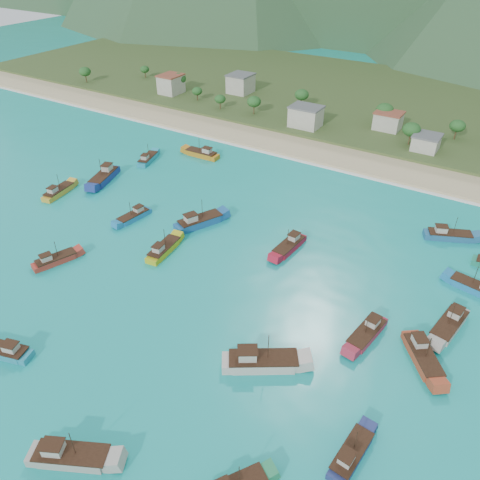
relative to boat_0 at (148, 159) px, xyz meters
The scene contains 24 objects.
ground 70.49m from the boat_0, 38.56° to the right, with size 600.00×600.00×0.00m, color #0D9585.
beach 65.33m from the boat_0, 32.46° to the left, with size 400.00×18.00×1.20m, color beige.
land 110.76m from the boat_0, 60.15° to the left, with size 400.00×110.00×2.40m, color #385123.
surf_line 60.77m from the boat_0, 24.88° to the left, with size 400.00×2.50×0.08m, color white.
village 81.88m from the boat_0, 47.61° to the left, with size 214.36×31.03×7.21m.
vegetation 79.79m from the boat_0, 48.65° to the left, with size 276.97×25.27×8.22m.
boat_0 is the anchor object (origin of this frame).
boat_4 99.13m from the boat_0, 15.57° to the right, with size 5.30×11.71×6.68m.
boat_5 50.25m from the boat_0, 44.87° to the right, with size 4.23×10.66×6.13m.
boat_6 107.53m from the boat_0, 33.89° to the right, with size 3.72×9.71×5.60m.
boat_7 98.61m from the boat_0, ahead, with size 10.77×5.00×6.13m.
boat_9 100.22m from the boat_0, 21.55° to the right, with size 9.22×10.74×6.50m.
boat_10 98.58m from the boat_0, 55.01° to the right, with size 11.74×8.14×6.76m.
boat_11 30.08m from the boat_0, 102.39° to the right, with size 4.64×10.65×6.09m.
boat_14 17.00m from the boat_0, 43.99° to the left, with size 11.40×3.58×6.70m.
boat_15 62.21m from the boat_0, 18.18° to the right, with size 3.98×10.81×6.26m.
boat_17 54.07m from the boat_0, 70.62° to the right, with size 5.93×9.98×5.67m.
boat_18 16.77m from the boat_0, 96.81° to the right, with size 7.55×13.38×7.59m.
boat_19 80.04m from the boat_0, 66.73° to the right, with size 10.52×5.64×5.96m.
boat_20 41.82m from the boat_0, 31.49° to the right, with size 8.51×12.69×7.27m.
boat_21 89.16m from the boat_0, ahead, with size 11.28×7.30×6.44m.
boat_23 87.98m from the boat_0, 36.55° to the right, with size 12.95×10.24×7.65m.
boat_25 34.48m from the boat_0, 54.74° to the right, with size 3.98×9.74×5.59m.
boat_26 91.00m from the boat_0, 23.68° to the right, with size 4.70×10.85×6.20m.
Camera 1 is at (40.52, -55.50, 61.77)m, focal length 35.00 mm.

